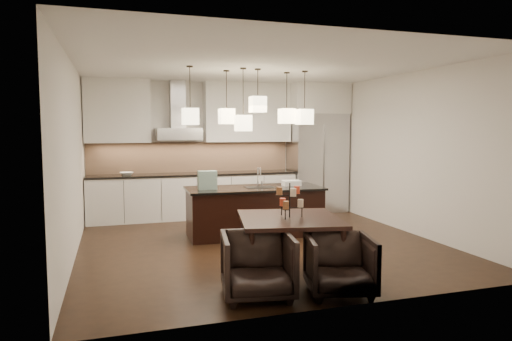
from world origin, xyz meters
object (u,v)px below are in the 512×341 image
object	(u,v)px
dining_table	(289,246)
armchair_right	(340,265)
refrigerator	(317,163)
island_body	(254,212)
armchair_left	(258,265)

from	to	relation	value
dining_table	armchair_right	xyz separation A→B (m)	(0.28, -0.80, -0.03)
refrigerator	armchair_right	distance (m)	5.23
refrigerator	island_body	world-z (taller)	refrigerator
island_body	armchair_right	size ratio (longest dim) A/B	3.08
island_body	dining_table	bearing A→B (deg)	-93.91
island_body	armchair_left	distance (m)	2.95
armchair_left	armchair_right	size ratio (longest dim) A/B	1.07
armchair_left	armchair_right	xyz separation A→B (m)	(0.89, -0.18, -0.02)
dining_table	armchair_right	distance (m)	0.85
refrigerator	armchair_right	xyz separation A→B (m)	(-1.95, -4.79, -0.74)
armchair_right	dining_table	bearing A→B (deg)	123.95
armchair_left	armchair_right	distance (m)	0.91
island_body	armchair_left	size ratio (longest dim) A/B	2.89
dining_table	armchair_left	world-z (taller)	dining_table
refrigerator	armchair_right	world-z (taller)	refrigerator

